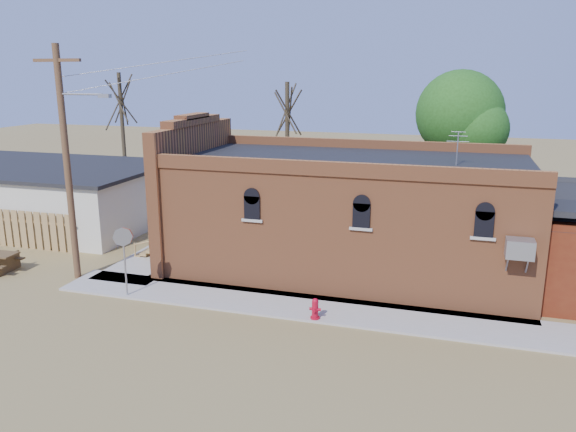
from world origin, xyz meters
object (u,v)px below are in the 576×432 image
(brick_bar, at_px, (342,213))
(trash_barrel, at_px, (199,236))
(fire_hydrant, at_px, (315,309))
(stop_sign, at_px, (123,243))
(utility_pole, at_px, (68,159))

(brick_bar, distance_m, trash_barrel, 7.22)
(fire_hydrant, xyz_separation_m, stop_sign, (-7.07, 0.00, 1.62))
(fire_hydrant, height_order, trash_barrel, trash_barrel)
(fire_hydrant, xyz_separation_m, trash_barrel, (-7.19, 6.30, 0.09))
(trash_barrel, bearing_deg, brick_bar, -6.63)
(stop_sign, relative_size, trash_barrel, 2.90)
(stop_sign, bearing_deg, utility_pole, 144.47)
(utility_pole, distance_m, trash_barrel, 7.22)
(brick_bar, height_order, fire_hydrant, brick_bar)
(fire_hydrant, relative_size, trash_barrel, 0.81)
(brick_bar, relative_size, utility_pole, 1.82)
(utility_pole, distance_m, fire_hydrant, 11.00)
(stop_sign, height_order, trash_barrel, stop_sign)
(brick_bar, xyz_separation_m, fire_hydrant, (0.24, -5.50, -1.91))
(brick_bar, bearing_deg, fire_hydrant, -87.46)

